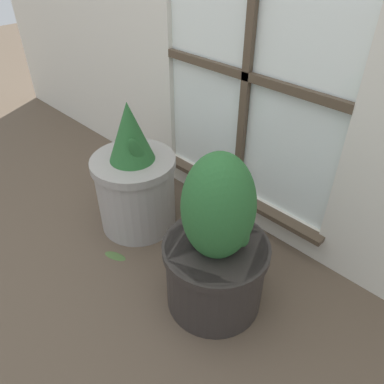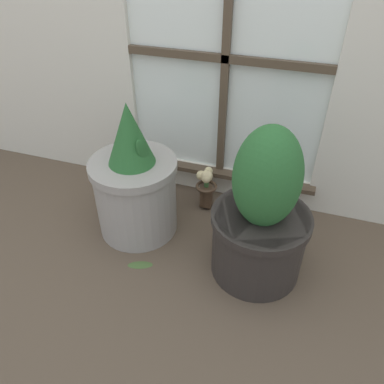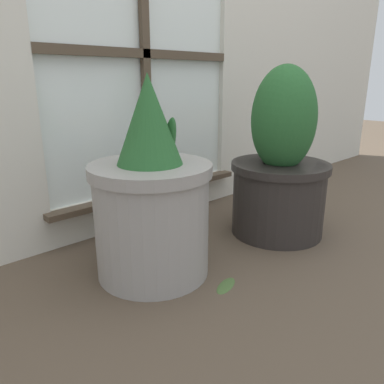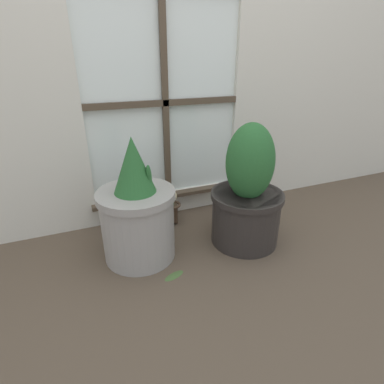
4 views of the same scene
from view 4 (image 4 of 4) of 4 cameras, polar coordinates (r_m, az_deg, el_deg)
ground_plane at (r=1.59m, az=2.84°, el=-13.67°), size 10.00×10.00×0.00m
potted_plant_left at (r=1.54m, az=-10.37°, el=-3.83°), size 0.39×0.39×0.65m
potted_plant_right at (r=1.66m, az=10.47°, el=-0.92°), size 0.40×0.40×0.68m
flower_vase at (r=1.88m, az=-3.88°, el=-2.50°), size 0.11×0.11×0.23m
fallen_leaf at (r=1.52m, az=-3.44°, el=-15.54°), size 0.12×0.08×0.01m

